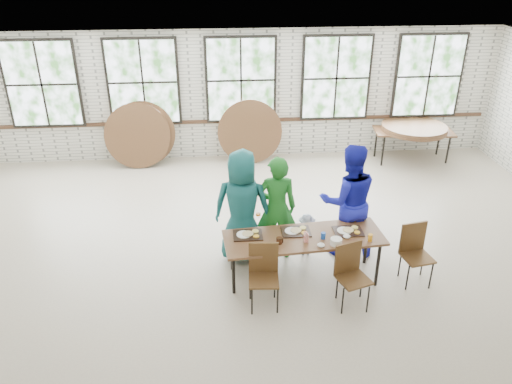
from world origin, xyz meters
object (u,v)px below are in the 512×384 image
at_px(chair_near_left, 264,270).
at_px(chair_near_right, 350,270).
at_px(dining_table, 304,240).
at_px(storage_table, 413,133).

height_order(chair_near_left, chair_near_right, same).
bearing_deg(dining_table, chair_near_left, -145.76).
distance_m(chair_near_left, chair_near_right, 1.23).
xyz_separation_m(dining_table, storage_table, (3.36, 4.41, -0.00)).
distance_m(chair_near_right, storage_table, 5.77).
distance_m(dining_table, storage_table, 5.55).
height_order(dining_table, chair_near_left, chair_near_left).
relative_size(dining_table, chair_near_left, 2.59).
distance_m(dining_table, chair_near_left, 0.86).
height_order(chair_near_left, storage_table, chair_near_left).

